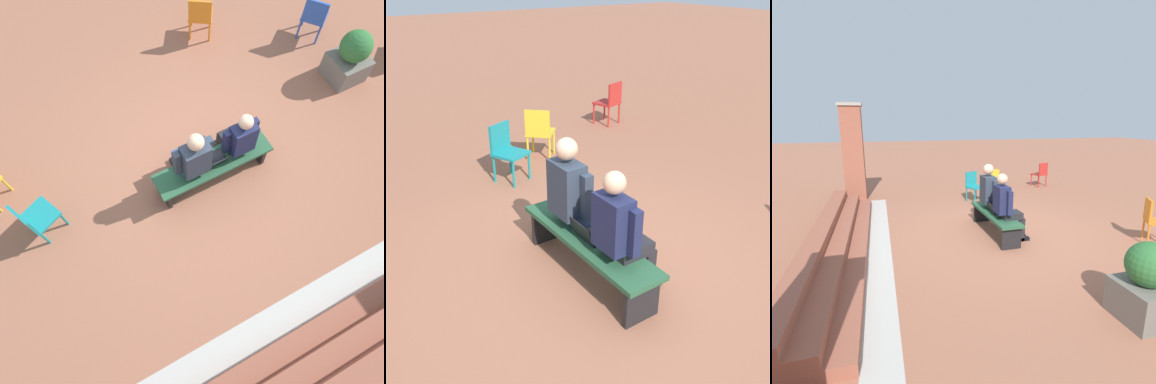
# 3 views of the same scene
# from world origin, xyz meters

# --- Properties ---
(ground_plane) EXTENTS (60.00, 60.00, 0.00)m
(ground_plane) POSITION_xyz_m (0.00, 0.00, 0.00)
(ground_plane) COLOR #9E6047
(concrete_strip) EXTENTS (6.79, 0.40, 0.01)m
(concrete_strip) POSITION_xyz_m (-0.00, 2.51, 0.00)
(concrete_strip) COLOR #B7B2A8
(concrete_strip) RESTS_ON ground
(brick_steps) EXTENTS (5.99, 0.90, 0.45)m
(brick_steps) POSITION_xyz_m (-0.00, 3.26, 0.18)
(brick_steps) COLOR #93513D
(brick_steps) RESTS_ON ground
(brick_pillar_right_of_steps) EXTENTS (0.64, 0.64, 2.73)m
(brick_pillar_right_of_steps) POSITION_xyz_m (3.77, 3.11, 1.38)
(brick_pillar_right_of_steps) COLOR #93513D
(brick_pillar_right_of_steps) RESTS_ON ground
(bench) EXTENTS (1.80, 0.44, 0.45)m
(bench) POSITION_xyz_m (-0.00, 0.23, 0.35)
(bench) COLOR #285638
(bench) RESTS_ON ground
(person_student) EXTENTS (0.52, 0.66, 1.31)m
(person_student) POSITION_xyz_m (-0.42, 0.16, 0.70)
(person_student) COLOR #232328
(person_student) RESTS_ON ground
(person_adult) EXTENTS (0.57, 0.72, 1.39)m
(person_adult) POSITION_xyz_m (0.32, 0.16, 0.74)
(person_adult) COLOR #384C75
(person_adult) RESTS_ON ground
(laptop) EXTENTS (0.32, 0.29, 0.21)m
(laptop) POSITION_xyz_m (-0.03, 0.24, 0.50)
(laptop) COLOR black
(laptop) RESTS_ON bench
(plastic_chair_foreground) EXTENTS (0.58, 0.58, 0.84)m
(plastic_chair_foreground) POSITION_xyz_m (-1.25, -2.46, 0.48)
(plastic_chair_foreground) COLOR orange
(plastic_chair_foreground) RESTS_ON ground
(plastic_chair_near_bench_left) EXTENTS (0.52, 0.52, 0.84)m
(plastic_chair_near_bench_left) POSITION_xyz_m (3.81, -3.00, 0.48)
(plastic_chair_near_bench_left) COLOR red
(plastic_chair_near_bench_left) RESTS_ON ground
(plastic_chair_far_left) EXTENTS (0.59, 0.59, 0.84)m
(plastic_chair_far_left) POSITION_xyz_m (3.01, -0.94, 0.48)
(plastic_chair_far_left) COLOR gold
(plastic_chair_far_left) RESTS_ON ground
(plastic_chair_mid_courtyard) EXTENTS (0.55, 0.55, 0.84)m
(plastic_chair_mid_courtyard) POSITION_xyz_m (2.56, -0.14, 0.48)
(plastic_chair_mid_courtyard) COLOR teal
(plastic_chair_mid_courtyard) RESTS_ON ground
(planter) EXTENTS (0.60, 0.60, 0.94)m
(planter) POSITION_xyz_m (-3.01, -0.43, 0.44)
(planter) COLOR #6B665B
(planter) RESTS_ON ground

